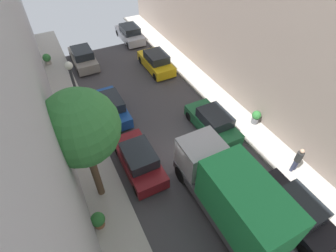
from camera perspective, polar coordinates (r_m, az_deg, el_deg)
The scene contains 17 objects.
ground at distance 15.37m, azimuth 4.35°, elevation -7.69°, with size 32.00×32.00×0.00m, color #423F42.
sidewalk_left at distance 14.34m, azimuth -13.73°, elevation -14.45°, with size 2.00×44.00×0.15m, color #B7B2A8.
sidewalk_right at distance 17.70m, azimuth 18.47°, elevation -1.38°, with size 2.00×44.00×0.15m, color #B7B2A8.
parked_car_left_1 at distance 14.54m, azimuth -6.46°, elevation -7.45°, with size 1.78×4.20×1.57m.
parked_car_left_2 at distance 18.11m, azimuth -12.67°, elevation 4.06°, with size 1.78×4.20×1.57m.
parked_car_left_3 at distance 24.50m, azimuth -18.30°, elevation 14.20°, with size 1.78×4.20×1.57m.
parked_car_right_1 at distance 14.12m, azimuth 26.19°, elevation -16.31°, with size 1.78×4.20×1.57m.
parked_car_right_2 at distance 16.77m, azimuth 9.92°, elevation 0.75°, with size 1.78×4.20×1.57m.
parked_car_right_3 at distance 22.73m, azimuth -2.64°, elevation 14.02°, with size 1.78×4.20×1.57m.
parked_car_right_4 at distance 27.93m, azimuth -8.44°, elevation 19.56°, with size 1.78×4.20×1.57m.
delivery_truck at distance 12.29m, azimuth 13.93°, elevation -14.51°, with size 2.26×6.60×3.38m.
pedestrian at distance 15.68m, azimuth 26.83°, elevation -6.61°, with size 0.40×0.36×1.72m.
street_tree_0 at distance 10.83m, azimuth -18.81°, elevation -0.48°, with size 3.25×3.25×6.35m.
potted_plant_1 at distance 13.07m, azimuth -15.25°, elevation -19.49°, with size 0.67×0.67×0.89m.
potted_plant_2 at distance 17.98m, azimuth 18.94°, elevation 1.98°, with size 0.59×0.59×0.96m.
potted_plant_3 at distance 25.59m, azimuth -25.24°, elevation 13.35°, with size 0.68×0.68×0.95m.
lamp_post at distance 15.43m, azimuth -19.80°, elevation 7.72°, with size 0.44×0.44×5.09m.
Camera 1 is at (-5.37, -7.96, 12.00)m, focal length 27.50 mm.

